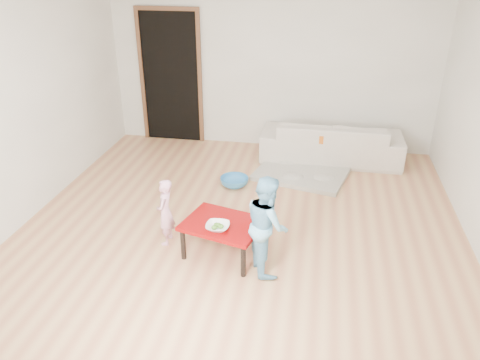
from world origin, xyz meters
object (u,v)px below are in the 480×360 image
(sofa, at_px, (331,141))
(red_table, at_px, (223,239))
(bowl, at_px, (218,227))
(child_blue, at_px, (267,224))
(basin, at_px, (234,182))
(child_pink, at_px, (165,212))

(sofa, relative_size, red_table, 2.66)
(bowl, distance_m, child_blue, 0.50)
(child_blue, relative_size, basin, 2.62)
(red_table, relative_size, child_blue, 0.77)
(child_pink, relative_size, child_blue, 0.74)
(sofa, bearing_deg, child_pink, 56.45)
(child_blue, bearing_deg, red_table, 50.24)
(basin, bearing_deg, bowl, -84.56)
(bowl, xyz_separation_m, basin, (-0.16, 1.71, -0.36))
(bowl, bearing_deg, sofa, 68.97)
(child_pink, bearing_deg, basin, 160.30)
(child_pink, bearing_deg, bowl, 65.88)
(basin, bearing_deg, child_pink, -107.67)
(sofa, xyz_separation_m, child_pink, (-1.72, -2.59, 0.07))
(red_table, xyz_separation_m, bowl, (-0.03, -0.13, 0.22))
(child_pink, distance_m, child_blue, 1.15)
(sofa, height_order, basin, sofa)
(bowl, bearing_deg, child_blue, -1.35)
(child_blue, bearing_deg, child_pink, 54.12)
(child_pink, bearing_deg, child_blue, 74.57)
(bowl, height_order, basin, bowl)
(bowl, distance_m, child_pink, 0.68)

